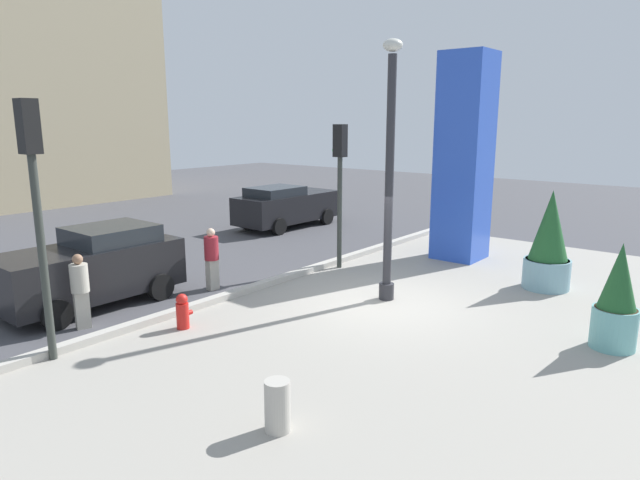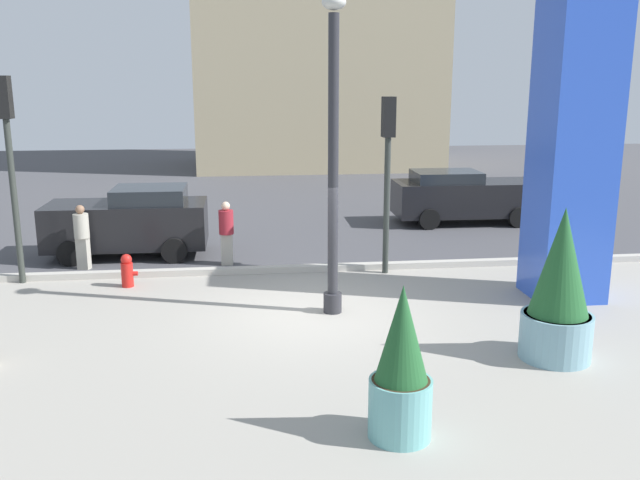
{
  "view_description": "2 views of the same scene",
  "coord_description": "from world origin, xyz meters",
  "px_view_note": "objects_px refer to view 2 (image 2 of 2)",
  "views": [
    {
      "loc": [
        -10.52,
        -6.63,
        4.21
      ],
      "look_at": [
        -0.55,
        1.45,
        1.43
      ],
      "focal_mm": 31.05,
      "sensor_mm": 36.0,
      "label": 1
    },
    {
      "loc": [
        -1.4,
        -12.52,
        4.47
      ],
      "look_at": [
        0.25,
        1.34,
        1.19
      ],
      "focal_mm": 38.28,
      "sensor_mm": 36.0,
      "label": 2
    }
  ],
  "objects_px": {
    "potted_plant_curbside": "(401,370)",
    "potted_plant_near_right": "(559,291)",
    "pedestrian_on_sidewalk": "(226,230)",
    "car_curb_east": "(130,221)",
    "traffic_light_corner": "(9,146)",
    "car_curb_west": "(464,196)",
    "lamp_post": "(333,166)",
    "traffic_light_far_side": "(388,156)",
    "pedestrian_by_curb": "(82,234)",
    "fire_hydrant": "(127,271)",
    "art_pillar_blue": "(572,150)"
  },
  "relations": [
    {
      "from": "traffic_light_far_side",
      "to": "pedestrian_by_curb",
      "type": "relative_size",
      "value": 2.61
    },
    {
      "from": "traffic_light_far_side",
      "to": "pedestrian_by_curb",
      "type": "xyz_separation_m",
      "value": [
        -7.18,
        1.21,
        -1.92
      ]
    },
    {
      "from": "lamp_post",
      "to": "traffic_light_corner",
      "type": "xyz_separation_m",
      "value": [
        -6.69,
        2.83,
        0.18
      ]
    },
    {
      "from": "fire_hydrant",
      "to": "traffic_light_corner",
      "type": "distance_m",
      "value": 3.68
    },
    {
      "from": "traffic_light_far_side",
      "to": "pedestrian_on_sidewalk",
      "type": "distance_m",
      "value": 4.36
    },
    {
      "from": "potted_plant_near_right",
      "to": "pedestrian_on_sidewalk",
      "type": "distance_m",
      "value": 8.5
    },
    {
      "from": "art_pillar_blue",
      "to": "potted_plant_near_right",
      "type": "distance_m",
      "value": 4.04
    },
    {
      "from": "potted_plant_curbside",
      "to": "potted_plant_near_right",
      "type": "distance_m",
      "value": 3.82
    },
    {
      "from": "lamp_post",
      "to": "pedestrian_by_curb",
      "type": "distance_m",
      "value": 7.07
    },
    {
      "from": "fire_hydrant",
      "to": "car_curb_west",
      "type": "bearing_deg",
      "value": 31.56
    },
    {
      "from": "pedestrian_on_sidewalk",
      "to": "traffic_light_corner",
      "type": "bearing_deg",
      "value": -167.4
    },
    {
      "from": "art_pillar_blue",
      "to": "fire_hydrant",
      "type": "distance_m",
      "value": 9.77
    },
    {
      "from": "traffic_light_far_side",
      "to": "pedestrian_on_sidewalk",
      "type": "bearing_deg",
      "value": 162.18
    },
    {
      "from": "potted_plant_near_right",
      "to": "car_curb_east",
      "type": "distance_m",
      "value": 11.12
    },
    {
      "from": "potted_plant_near_right",
      "to": "pedestrian_by_curb",
      "type": "bearing_deg",
      "value": 143.53
    },
    {
      "from": "art_pillar_blue",
      "to": "lamp_post",
      "type": "bearing_deg",
      "value": -174.76
    },
    {
      "from": "car_curb_east",
      "to": "pedestrian_on_sidewalk",
      "type": "relative_size",
      "value": 2.55
    },
    {
      "from": "lamp_post",
      "to": "traffic_light_corner",
      "type": "bearing_deg",
      "value": 157.07
    },
    {
      "from": "lamp_post",
      "to": "fire_hydrant",
      "type": "relative_size",
      "value": 7.95
    },
    {
      "from": "traffic_light_corner",
      "to": "art_pillar_blue",
      "type": "bearing_deg",
      "value": -11.55
    },
    {
      "from": "fire_hydrant",
      "to": "car_curb_west",
      "type": "xyz_separation_m",
      "value": [
        9.63,
        5.91,
        0.49
      ]
    },
    {
      "from": "lamp_post",
      "to": "traffic_light_corner",
      "type": "relative_size",
      "value": 1.31
    },
    {
      "from": "traffic_light_corner",
      "to": "pedestrian_on_sidewalk",
      "type": "relative_size",
      "value": 2.87
    },
    {
      "from": "car_curb_east",
      "to": "traffic_light_corner",
      "type": "bearing_deg",
      "value": -132.43
    },
    {
      "from": "lamp_post",
      "to": "fire_hydrant",
      "type": "xyz_separation_m",
      "value": [
        -4.27,
        2.23,
        -2.53
      ]
    },
    {
      "from": "pedestrian_on_sidewalk",
      "to": "car_curb_east",
      "type": "bearing_deg",
      "value": 153.26
    },
    {
      "from": "potted_plant_near_right",
      "to": "traffic_light_corner",
      "type": "xyz_separation_m",
      "value": [
        -10.01,
        5.52,
        1.93
      ]
    },
    {
      "from": "lamp_post",
      "to": "art_pillar_blue",
      "type": "xyz_separation_m",
      "value": [
        4.94,
        0.45,
        0.19
      ]
    },
    {
      "from": "fire_hydrant",
      "to": "pedestrian_by_curb",
      "type": "distance_m",
      "value": 2.14
    },
    {
      "from": "traffic_light_far_side",
      "to": "potted_plant_curbside",
      "type": "bearing_deg",
      "value": -100.73
    },
    {
      "from": "potted_plant_near_right",
      "to": "traffic_light_far_side",
      "type": "relative_size",
      "value": 0.62
    },
    {
      "from": "lamp_post",
      "to": "potted_plant_curbside",
      "type": "bearing_deg",
      "value": -87.71
    },
    {
      "from": "car_curb_east",
      "to": "potted_plant_near_right",
      "type": "bearing_deg",
      "value": -44.56
    },
    {
      "from": "fire_hydrant",
      "to": "potted_plant_curbside",
      "type": "bearing_deg",
      "value": -57.85
    },
    {
      "from": "car_curb_west",
      "to": "potted_plant_curbside",
      "type": "bearing_deg",
      "value": -111.59
    },
    {
      "from": "car_curb_east",
      "to": "art_pillar_blue",
      "type": "bearing_deg",
      "value": -26.01
    },
    {
      "from": "car_curb_west",
      "to": "pedestrian_on_sidewalk",
      "type": "distance_m",
      "value": 8.61
    },
    {
      "from": "art_pillar_blue",
      "to": "pedestrian_on_sidewalk",
      "type": "relative_size",
      "value": 3.9
    },
    {
      "from": "traffic_light_corner",
      "to": "car_curb_east",
      "type": "bearing_deg",
      "value": 47.57
    },
    {
      "from": "traffic_light_corner",
      "to": "car_curb_west",
      "type": "bearing_deg",
      "value": 23.8
    },
    {
      "from": "lamp_post",
      "to": "potted_plant_near_right",
      "type": "distance_m",
      "value": 4.61
    },
    {
      "from": "potted_plant_curbside",
      "to": "car_curb_west",
      "type": "relative_size",
      "value": 0.44
    },
    {
      "from": "fire_hydrant",
      "to": "car_curb_west",
      "type": "distance_m",
      "value": 11.31
    },
    {
      "from": "potted_plant_near_right",
      "to": "traffic_light_far_side",
      "type": "bearing_deg",
      "value": 107.58
    },
    {
      "from": "car_curb_west",
      "to": "lamp_post",
      "type": "bearing_deg",
      "value": -123.32
    },
    {
      "from": "fire_hydrant",
      "to": "art_pillar_blue",
      "type": "bearing_deg",
      "value": -10.9
    },
    {
      "from": "art_pillar_blue",
      "to": "pedestrian_on_sidewalk",
      "type": "xyz_separation_m",
      "value": [
        -7.05,
        3.4,
        -2.22
      ]
    },
    {
      "from": "potted_plant_curbside",
      "to": "pedestrian_by_curb",
      "type": "height_order",
      "value": "potted_plant_curbside"
    },
    {
      "from": "potted_plant_curbside",
      "to": "potted_plant_near_right",
      "type": "bearing_deg",
      "value": 35.13
    },
    {
      "from": "traffic_light_corner",
      "to": "car_curb_east",
      "type": "distance_m",
      "value": 3.78
    }
  ]
}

